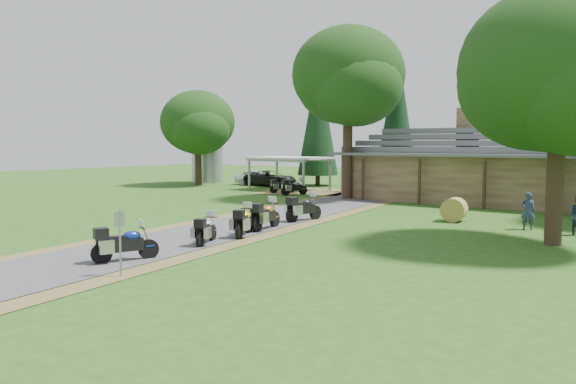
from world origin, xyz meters
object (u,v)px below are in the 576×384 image
Objects in this scene: car_dark_suv at (270,174)px; car_white_sedan at (257,175)px; lodge at (508,164)px; motorcycle_row_e at (304,207)px; motorcycle_row_a at (125,242)px; hay_bale at (454,210)px; carport at (289,174)px; silo at (207,151)px; motorcycle_carport_b at (294,186)px; motorcycle_row_b at (206,229)px; motorcycle_row_c at (244,220)px; motorcycle_carport_a at (282,185)px; motorcycle_row_d at (266,214)px.

car_white_sedan is at bearing 81.74° from car_dark_suv.
lodge is 10.51× the size of motorcycle_row_e.
motorcycle_row_a is 16.24m from hay_bale.
lodge is 3.45× the size of carport.
silo is 28.48m from motorcycle_row_e.
motorcycle_row_b is at bearing -129.92° from motorcycle_carport_b.
car_dark_suv is 2.83× the size of motorcycle_row_a.
motorcycle_row_b is at bearing -164.87° from motorcycle_row_e.
motorcycle_row_c is 5.12m from motorcycle_row_e.
silo is (-28.54, 1.42, 0.58)m from lodge.
car_white_sedan is 29.96m from motorcycle_row_b.
motorcycle_row_d is at bearing -115.39° from motorcycle_carport_a.
carport is at bearing 3.88° from motorcycle_row_b.
lodge reaches higher than motorcycle_carport_b.
motorcycle_row_a is at bearing 156.14° from motorcycle_row_c.
motorcycle_row_e is at bearing -143.60° from hay_bale.
motorcycle_row_d is at bearing -165.64° from motorcycle_row_e.
car_dark_suv is 2.64× the size of motorcycle_row_d.
motorcycle_row_c is (16.00, -21.45, -0.37)m from car_dark_suv.
hay_bale is (5.26, 9.42, -0.09)m from motorcycle_row_c.
lodge is at bearing 12.33° from motorcycle_row_a.
hay_bale is (21.26, -12.03, -0.46)m from car_dark_suv.
lodge is 18.94m from motorcycle_row_d.
motorcycle_row_a reaches higher than motorcycle_row_b.
motorcycle_row_e is at bearing -20.32° from motorcycle_row_b.
silo is 1.13× the size of car_white_sedan.
silo is 1.12× the size of car_dark_suv.
motorcycle_carport_b is at bearing 156.22° from hay_bale.
motorcycle_row_c is at bearing -126.97° from motorcycle_carport_b.
motorcycle_row_d is (17.46, -19.95, -0.19)m from car_white_sedan.
lodge is at bearing 92.98° from hay_bale.
motorcycle_row_c is (-0.28, 6.04, 0.01)m from motorcycle_row_a.
carport is 4.55m from motorcycle_carport_b.
motorcycle_row_c is 0.95× the size of motorcycle_row_d.
carport is 20.92m from motorcycle_row_d.
carport is at bearing -128.72° from car_white_sedan.
motorcycle_row_d is (23.48, -19.59, -2.33)m from silo.
motorcycle_row_c is (12.15, -19.11, -0.68)m from carport.
motorcycle_row_a is (18.10, -27.82, -0.24)m from car_white_sedan.
motorcycle_carport_a is (-10.34, 11.58, -0.09)m from motorcycle_row_e.
silo is at bearing 92.42° from car_dark_suv.
car_dark_suv is at bearing 0.18° from silo.
motorcycle_row_e is (11.52, -14.03, -0.65)m from carport.
car_dark_suv is at bearing 52.62° from motorcycle_row_a.
car_dark_suv is at bearing 8.25° from motorcycle_row_b.
silo is 3.49× the size of motorcycle_row_b.
car_dark_suv is (-20.71, 1.44, -1.42)m from lodge.
hay_bale is (14.41, -6.35, -0.07)m from motorcycle_carport_b.
motorcycle_row_e is at bearing -147.69° from car_white_sedan.
motorcycle_carport_a is at bearing 25.20° from motorcycle_row_d.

